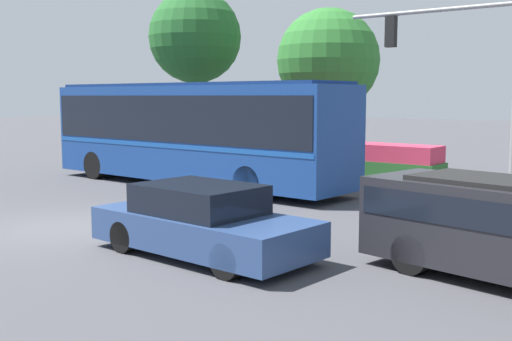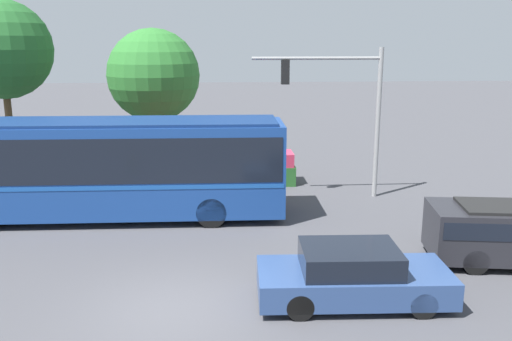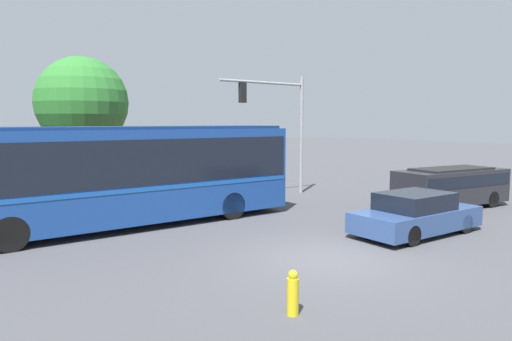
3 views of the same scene
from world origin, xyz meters
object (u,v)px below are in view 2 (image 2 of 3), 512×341
object	(u,v)px
traffic_light_pole	(347,100)
street_tree_left	(2,50)
sedan_foreground	(352,276)
city_bus	(112,163)
street_tree_centre	(154,75)

from	to	relation	value
traffic_light_pole	street_tree_left	size ratio (longest dim) A/B	0.75
sedan_foreground	traffic_light_pole	distance (m)	9.38
city_bus	sedan_foreground	bearing A→B (deg)	136.26
sedan_foreground	traffic_light_pole	size ratio (longest dim) A/B	0.79
street_tree_centre	city_bus	bearing A→B (deg)	-95.53
traffic_light_pole	sedan_foreground	bearing A→B (deg)	78.06
traffic_light_pole	street_tree_centre	world-z (taller)	street_tree_centre
city_bus	street_tree_centre	size ratio (longest dim) A/B	1.78
city_bus	street_tree_left	distance (m)	8.67
city_bus	street_tree_centre	bearing A→B (deg)	-94.46
sedan_foreground	city_bus	bearing A→B (deg)	137.52
street_tree_centre	street_tree_left	bearing A→B (deg)	-165.76
city_bus	traffic_light_pole	bearing A→B (deg)	-165.76
traffic_light_pole	street_tree_centre	distance (m)	9.44
city_bus	street_tree_left	bearing A→B (deg)	-45.63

